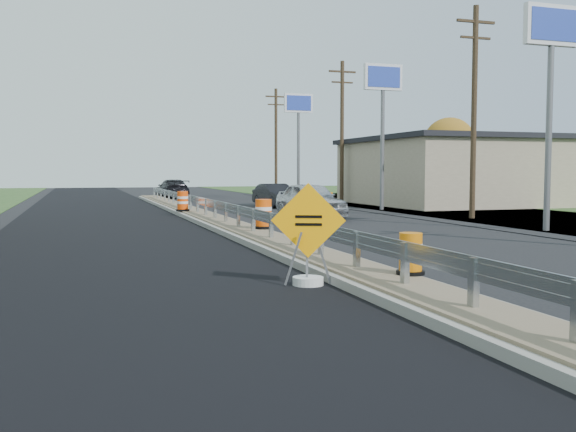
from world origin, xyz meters
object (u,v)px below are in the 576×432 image
object	(u,v)px
barrel_median_near	(411,254)
car_dark_far	(172,189)
barrel_median_far	(183,202)
car_dark_mid	(276,195)
caution_sign	(308,260)
barrel_shoulder_mid	(329,200)
barrel_median_mid	(264,215)
car_silver	(310,200)

from	to	relation	value
barrel_median_near	car_dark_far	world-z (taller)	car_dark_far
barrel_median_far	car_dark_mid	world-z (taller)	car_dark_mid
caution_sign	barrel_shoulder_mid	bearing A→B (deg)	90.84
barrel_median_near	barrel_median_far	world-z (taller)	barrel_median_far
barrel_shoulder_mid	caution_sign	bearing A→B (deg)	-112.63
barrel_median_mid	barrel_shoulder_mid	distance (m)	17.99
caution_sign	car_dark_far	xyz separation A→B (m)	(3.02, 39.97, 0.24)
barrel_median_near	barrel_median_far	size ratio (longest dim) A/B	0.82
barrel_shoulder_mid	car_dark_mid	distance (m)	3.36
caution_sign	car_silver	xyz separation A→B (m)	(5.96, 16.16, 0.33)
barrel_median_mid	barrel_median_near	bearing A→B (deg)	-90.00
barrel_median_near	car_silver	distance (m)	17.35
car_dark_far	caution_sign	bearing A→B (deg)	83.50
car_dark_mid	car_dark_far	xyz separation A→B (m)	(-4.06, 14.77, 0.04)
barrel_median_near	barrel_median_mid	xyz separation A→B (m)	(-0.00, 9.92, 0.10)
barrel_median_far	car_silver	size ratio (longest dim) A/B	0.20
barrel_median_mid	barrel_shoulder_mid	size ratio (longest dim) A/B	1.16
barrel_median_mid	caution_sign	bearing A→B (deg)	-100.86
caution_sign	barrel_median_mid	xyz separation A→B (m)	(1.77, 9.24, 0.21)
barrel_median_near	barrel_shoulder_mid	bearing A→B (deg)	71.39
barrel_median_near	car_dark_mid	bearing A→B (deg)	78.41
caution_sign	car_dark_far	world-z (taller)	caution_sign
barrel_median_near	barrel_shoulder_mid	xyz separation A→B (m)	(8.65, 25.69, -0.20)
caution_sign	barrel_median_far	size ratio (longest dim) A/B	2.03
caution_sign	car_dark_far	bearing A→B (deg)	109.14
caution_sign	barrel_median_near	bearing A→B (deg)	2.46
barrel_shoulder_mid	barrel_median_near	bearing A→B (deg)	-108.61
barrel_shoulder_mid	car_dark_mid	world-z (taller)	car_dark_mid
car_silver	car_dark_mid	world-z (taller)	car_silver
barrel_median_far	car_silver	bearing A→B (deg)	-32.14
barrel_shoulder_mid	car_silver	xyz separation A→B (m)	(-4.46, -8.85, 0.42)
car_silver	car_dark_mid	bearing A→B (deg)	79.89
caution_sign	car_silver	distance (m)	17.23
caution_sign	barrel_median_mid	size ratio (longest dim) A/B	1.97
barrel_median_far	barrel_shoulder_mid	world-z (taller)	barrel_median_far
car_silver	barrel_shoulder_mid	bearing A→B (deg)	60.20
barrel_shoulder_mid	car_silver	size ratio (longest dim) A/B	0.17
barrel_shoulder_mid	car_dark_far	bearing A→B (deg)	116.32
barrel_median_mid	car_dark_mid	world-z (taller)	car_dark_mid
barrel_median_near	car_dark_mid	distance (m)	26.42
barrel_median_near	barrel_shoulder_mid	world-z (taller)	barrel_median_near
barrel_median_mid	barrel_shoulder_mid	xyz separation A→B (m)	(8.65, 15.77, -0.29)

